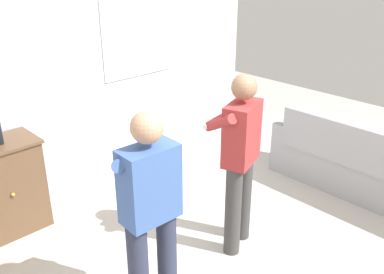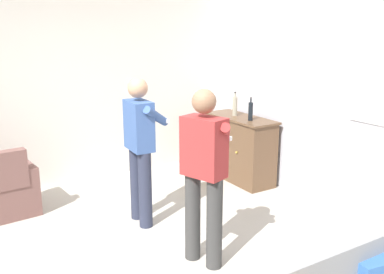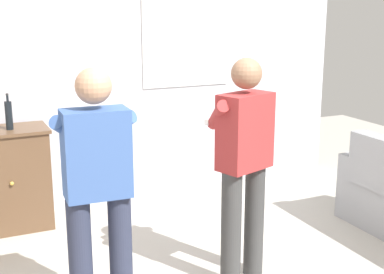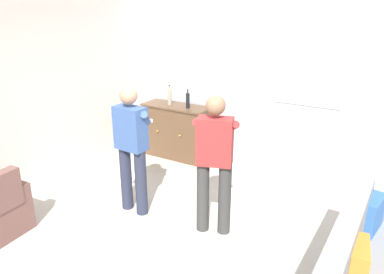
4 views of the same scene
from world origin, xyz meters
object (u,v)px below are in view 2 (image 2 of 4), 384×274
person_standing_right (204,170)px  sideboard_cabinet (239,148)px  bottle_liquor_amber (251,111)px  bottle_wine_green (235,106)px  person_standing_left (140,144)px

person_standing_right → sideboard_cabinet: bearing=134.5°
bottle_liquor_amber → bottle_wine_green: bearing=177.2°
person_standing_right → bottle_wine_green: bearing=136.6°
person_standing_right → person_standing_left: bearing=-173.5°
sideboard_cabinet → person_standing_right: (1.70, -1.73, 0.46)m
sideboard_cabinet → person_standing_left: size_ratio=0.72×
bottle_liquor_amber → person_standing_right: 2.22m
person_standing_right → bottle_liquor_amber: bearing=130.1°
person_standing_left → person_standing_right: bearing=6.5°
bottle_wine_green → person_standing_right: person_standing_right is taller
bottle_wine_green → bottle_liquor_amber: bottle_wine_green is taller
bottle_wine_green → person_standing_right: bearing=-43.4°
sideboard_cabinet → bottle_liquor_amber: size_ratio=3.72×
sideboard_cabinet → bottle_wine_green: 0.63m
sideboard_cabinet → person_standing_right: person_standing_right is taller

